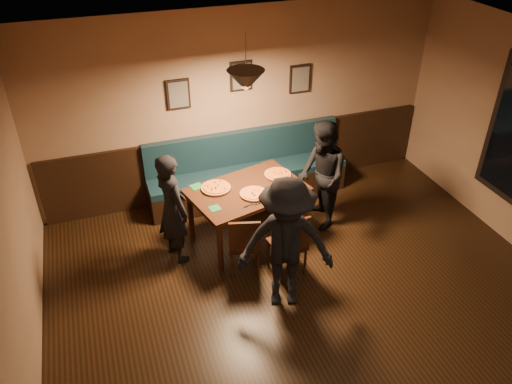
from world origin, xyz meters
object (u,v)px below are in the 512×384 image
at_px(booth_bench, 248,169).
at_px(diner_left, 172,208).
at_px(dining_table, 247,214).
at_px(soda_glass, 298,188).
at_px(chair_near_right, 287,242).
at_px(tabasco_bottle, 288,180).
at_px(diner_front, 286,245).
at_px(chair_near_left, 244,242).
at_px(diner_right, 322,176).

relative_size(booth_bench, diner_left, 2.00).
distance_m(dining_table, soda_glass, 0.80).
relative_size(chair_near_right, diner_left, 0.59).
xyz_separation_m(chair_near_right, soda_glass, (0.34, 0.51, 0.41)).
bearing_deg(tabasco_bottle, soda_glass, -82.77).
bearing_deg(dining_table, diner_front, -103.22).
bearing_deg(chair_near_right, booth_bench, 80.26).
bearing_deg(tabasco_bottle, chair_near_right, -112.36).
distance_m(booth_bench, chair_near_left, 1.66).
height_order(diner_left, diner_front, diner_front).
bearing_deg(soda_glass, diner_right, 30.47).
bearing_deg(chair_near_right, diner_front, -122.10).
bearing_deg(dining_table, diner_left, 169.54).
distance_m(chair_near_left, diner_right, 1.47).
relative_size(chair_near_right, tabasco_bottle, 7.43).
bearing_deg(dining_table, chair_near_right, -87.71).
height_order(diner_right, diner_front, diner_front).
distance_m(booth_bench, dining_table, 1.01).
relative_size(booth_bench, dining_table, 2.06).
distance_m(chair_near_left, diner_left, 0.98).
xyz_separation_m(dining_table, diner_right, (1.06, -0.02, 0.39)).
height_order(diner_front, soda_glass, diner_front).
bearing_deg(chair_near_left, diner_front, -52.82).
height_order(dining_table, diner_left, diner_left).
bearing_deg(dining_table, chair_near_left, -126.06).
bearing_deg(chair_near_right, dining_table, 99.61).
distance_m(chair_near_left, chair_near_right, 0.53).
distance_m(dining_table, chair_near_left, 0.66).
bearing_deg(diner_right, diner_front, -34.18).
height_order(booth_bench, diner_left, diner_left).
xyz_separation_m(booth_bench, tabasco_bottle, (0.22, -1.01, 0.34)).
bearing_deg(tabasco_bottle, chair_near_left, -145.47).
distance_m(chair_near_right, diner_front, 0.64).
distance_m(booth_bench, tabasco_bottle, 1.09).
distance_m(soda_glass, tabasco_bottle, 0.24).
distance_m(booth_bench, chair_near_right, 1.76).
relative_size(chair_near_left, chair_near_right, 0.95).
bearing_deg(chair_near_left, soda_glass, 35.69).
xyz_separation_m(chair_near_right, diner_left, (-1.24, 0.74, 0.30)).
relative_size(chair_near_right, diner_right, 0.57).
bearing_deg(diner_left, chair_near_left, -145.07).
distance_m(chair_near_right, diner_left, 1.48).
bearing_deg(diner_right, chair_near_right, -40.65).
height_order(chair_near_left, diner_right, diner_right).
distance_m(dining_table, diner_right, 1.13).
bearing_deg(dining_table, booth_bench, 56.65).
xyz_separation_m(diner_front, tabasco_bottle, (0.53, 1.21, 0.02)).
xyz_separation_m(dining_table, diner_front, (0.02, -1.28, 0.43)).
distance_m(chair_near_left, soda_glass, 0.98).
distance_m(diner_right, tabasco_bottle, 0.52).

